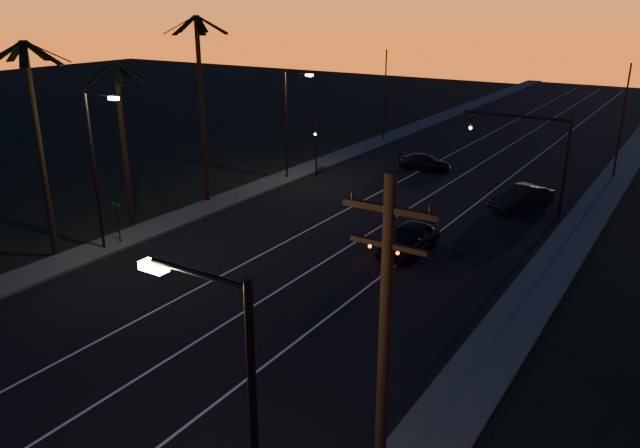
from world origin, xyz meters
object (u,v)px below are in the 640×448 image
Objects in this scene: signal_mast at (531,141)px; lead_car at (409,238)px; utility_pole at (383,370)px; cross_car at (425,162)px; right_car at (522,198)px.

lead_car is (-3.38, -11.03, -3.94)m from signal_mast.
cross_car is (-14.45, 36.49, -4.66)m from utility_pole.
cross_car is at bearing 146.95° from signal_mast.
right_car is at bearing 140.35° from signal_mast.
signal_mast is at bearing -33.05° from cross_car.
utility_pole reaches higher than lead_car.
lead_car is 11.64m from right_car.
right_car is 1.09× the size of cross_car.
lead_car is at bearing -107.02° from signal_mast.
lead_car is 1.18× the size of cross_car.
signal_mast reaches higher than lead_car.
cross_car is (-9.98, 6.50, -4.13)m from signal_mast.
lead_car reaches higher than cross_car.
lead_car is 18.73m from cross_car.
utility_pole is 30.33m from signal_mast.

